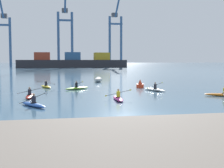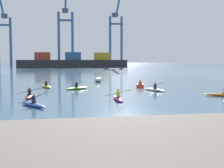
# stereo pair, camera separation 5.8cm
# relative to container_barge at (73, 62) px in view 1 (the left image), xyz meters

# --- Properties ---
(ground_plane) EXTENTS (800.00, 800.00, 0.00)m
(ground_plane) POSITION_rel_container_barge_xyz_m (-3.68, -123.12, -2.49)
(ground_plane) COLOR #476B84
(container_barge) EXTENTS (48.67, 8.37, 6.92)m
(container_barge) POSITION_rel_container_barge_xyz_m (0.00, 0.00, 0.00)
(container_barge) COLOR #28282D
(container_barge) RESTS_ON ground
(gantry_crane_west) EXTENTS (6.81, 19.54, 34.69)m
(gantry_crane_west) POSITION_rel_container_barge_xyz_m (-31.37, 12.58, 14.11)
(gantry_crane_west) COLOR #335684
(gantry_crane_west) RESTS_ON ground
(gantry_crane_west_mid) EXTENTS (7.69, 15.31, 37.53)m
(gantry_crane_west_mid) POSITION_rel_container_barge_xyz_m (-2.78, 9.15, 15.29)
(gantry_crane_west_mid) COLOR #335684
(gantry_crane_west_mid) RESTS_ON ground
(gantry_crane_east_mid) EXTENTS (7.20, 16.29, 35.81)m
(gantry_crane_east_mid) POSITION_rel_container_barge_xyz_m (23.00, 15.37, 14.93)
(gantry_crane_east_mid) COLOR #335684
(gantry_crane_east_mid) RESTS_ON ground
(capsized_dinghy) EXTENTS (1.78, 2.80, 0.76)m
(capsized_dinghy) POSITION_rel_container_barge_xyz_m (-1.87, -94.03, -2.14)
(capsized_dinghy) COLOR beige
(capsized_dinghy) RESTS_ON ground
(channel_buoy) EXTENTS (0.90, 0.90, 1.00)m
(channel_buoy) POSITION_rel_container_barge_xyz_m (1.70, -104.68, -2.13)
(channel_buoy) COLOR red
(channel_buoy) RESTS_ON ground
(kayak_yellow) EXTENTS (2.15, 3.42, 0.95)m
(kayak_yellow) POSITION_rel_container_barge_xyz_m (-9.45, -102.49, -2.32)
(kayak_yellow) COLOR yellow
(kayak_yellow) RESTS_ON ground
(kayak_blue) EXTENTS (2.23, 3.24, 0.99)m
(kayak_blue) POSITION_rel_container_barge_xyz_m (-9.98, -117.78, -2.32)
(kayak_blue) COLOR #2856B2
(kayak_blue) RESTS_ON ground
(kayak_red) EXTENTS (2.25, 3.42, 0.95)m
(kayak_red) POSITION_rel_container_barge_xyz_m (-10.62, -112.37, -2.32)
(kayak_red) COLOR red
(kayak_red) RESTS_ON ground
(kayak_magenta) EXTENTS (2.25, 3.42, 0.95)m
(kayak_magenta) POSITION_rel_container_barge_xyz_m (-3.30, -115.56, -2.32)
(kayak_magenta) COLOR #C13384
(kayak_magenta) RESTS_ON ground
(kayak_lime) EXTENTS (3.09, 2.51, 1.00)m
(kayak_lime) POSITION_rel_container_barge_xyz_m (-5.92, -105.38, -2.32)
(kayak_lime) COLOR #7ABC2D
(kayak_lime) RESTS_ON ground
(kayak_orange) EXTENTS (3.19, 2.33, 1.08)m
(kayak_orange) POSITION_rel_container_barge_xyz_m (6.79, -114.63, -2.32)
(kayak_orange) COLOR orange
(kayak_orange) RESTS_ON ground
(kayak_white) EXTENTS (2.09, 3.37, 0.95)m
(kayak_white) POSITION_rel_container_barge_xyz_m (2.16, -108.75, -2.32)
(kayak_white) COLOR silver
(kayak_white) RESTS_ON ground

